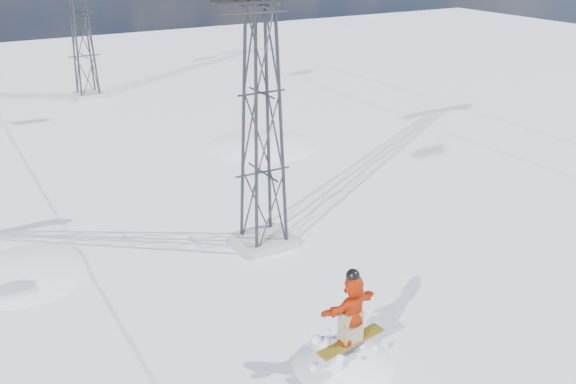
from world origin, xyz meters
name	(u,v)px	position (x,y,z in m)	size (l,w,h in m)	color
ground	(385,377)	(0.00, 0.00, 0.00)	(120.00, 120.00, 0.00)	white
snow_terrain	(60,330)	(-4.77, 21.24, -9.59)	(39.00, 37.00, 22.00)	white
lift_tower_near	(262,94)	(0.80, 8.00, 5.47)	(5.20, 1.80, 11.43)	#999999
lift_tower_far	(79,13)	(0.80, 33.00, 5.47)	(5.20, 1.80, 11.43)	#999999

